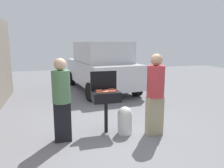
{
  "coord_description": "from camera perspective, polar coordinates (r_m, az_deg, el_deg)",
  "views": [
    {
      "loc": [
        -1.23,
        -4.41,
        1.99
      ],
      "look_at": [
        0.16,
        0.58,
        1.0
      ],
      "focal_mm": 34.8,
      "sensor_mm": 36.0,
      "label": 1
    }
  ],
  "objects": [
    {
      "name": "hot_dog_6",
      "position": [
        4.66,
        0.22,
        -2.02
      ],
      "size": [
        0.13,
        0.03,
        0.03
      ],
      "primitive_type": "cylinder",
      "rotation": [
        0.0,
        1.57,
        -0.04
      ],
      "color": "#C6593D",
      "rests_on": "bbq_grill"
    },
    {
      "name": "person_left",
      "position": [
        4.42,
        -13.13,
        -3.44
      ],
      "size": [
        0.36,
        0.36,
        1.7
      ],
      "rotation": [
        0.0,
        0.0,
        0.09
      ],
      "color": "black",
      "rests_on": "ground"
    },
    {
      "name": "hot_dog_8",
      "position": [
        4.72,
        0.08,
        -1.86
      ],
      "size": [
        0.13,
        0.04,
        0.03
      ],
      "primitive_type": "cylinder",
      "rotation": [
        0.0,
        1.57,
        -0.11
      ],
      "color": "#B74C33",
      "rests_on": "bbq_grill"
    },
    {
      "name": "propane_tank",
      "position": [
        4.85,
        3.39,
        -9.33
      ],
      "size": [
        0.32,
        0.32,
        0.62
      ],
      "color": "silver",
      "rests_on": "ground"
    },
    {
      "name": "grill_lid_open",
      "position": [
        4.91,
        -2.24,
        0.98
      ],
      "size": [
        0.6,
        0.05,
        0.42
      ],
      "primitive_type": "cube",
      "color": "black",
      "rests_on": "bbq_grill"
    },
    {
      "name": "hot_dog_7",
      "position": [
        4.77,
        -3.57,
        -1.73
      ],
      "size": [
        0.13,
        0.03,
        0.03
      ],
      "primitive_type": "cylinder",
      "rotation": [
        0.0,
        1.57,
        -0.06
      ],
      "color": "#B74C33",
      "rests_on": "bbq_grill"
    },
    {
      "name": "hot_dog_11",
      "position": [
        4.8,
        0.56,
        -1.63
      ],
      "size": [
        0.13,
        0.04,
        0.03
      ],
      "primitive_type": "cylinder",
      "rotation": [
        0.0,
        1.57,
        -0.09
      ],
      "color": "#AD4228",
      "rests_on": "bbq_grill"
    },
    {
      "name": "bbq_grill",
      "position": [
        4.77,
        -1.6,
        -3.65
      ],
      "size": [
        0.6,
        0.44,
        0.94
      ],
      "color": "black",
      "rests_on": "ground"
    },
    {
      "name": "hot_dog_0",
      "position": [
        4.72,
        -3.29,
        -1.87
      ],
      "size": [
        0.13,
        0.04,
        0.03
      ],
      "primitive_type": "cylinder",
      "rotation": [
        0.0,
        1.57,
        0.08
      ],
      "color": "#B74C33",
      "rests_on": "bbq_grill"
    },
    {
      "name": "hot_dog_9",
      "position": [
        4.59,
        -3.43,
        -2.23
      ],
      "size": [
        0.13,
        0.03,
        0.03
      ],
      "primitive_type": "cylinder",
      "rotation": [
        0.0,
        1.57,
        -0.03
      ],
      "color": "#B74C33",
      "rests_on": "bbq_grill"
    },
    {
      "name": "hot_dog_2",
      "position": [
        4.74,
        -0.89,
        -1.79
      ],
      "size": [
        0.13,
        0.03,
        0.03
      ],
      "primitive_type": "cylinder",
      "rotation": [
        0.0,
        1.57,
        0.02
      ],
      "color": "#B74C33",
      "rests_on": "bbq_grill"
    },
    {
      "name": "person_right",
      "position": [
        4.71,
        11.31,
        -2.03
      ],
      "size": [
        0.37,
        0.37,
        1.76
      ],
      "rotation": [
        0.0,
        0.0,
        3.35
      ],
      "color": "gray",
      "rests_on": "ground"
    },
    {
      "name": "hot_dog_12",
      "position": [
        4.91,
        -0.15,
        -1.35
      ],
      "size": [
        0.13,
        0.03,
        0.03
      ],
      "primitive_type": "cylinder",
      "rotation": [
        0.0,
        1.57,
        -0.07
      ],
      "color": "#B74C33",
      "rests_on": "bbq_grill"
    },
    {
      "name": "hot_dog_5",
      "position": [
        4.59,
        -1.75,
        -2.2
      ],
      "size": [
        0.13,
        0.04,
        0.03
      ],
      "primitive_type": "cylinder",
      "rotation": [
        0.0,
        1.57,
        0.1
      ],
      "color": "#AD4228",
      "rests_on": "bbq_grill"
    },
    {
      "name": "hot_dog_13",
      "position": [
        4.66,
        -1.86,
        -2.01
      ],
      "size": [
        0.13,
        0.04,
        0.03
      ],
      "primitive_type": "cylinder",
      "rotation": [
        0.0,
        1.57,
        0.1
      ],
      "color": "#B74C33",
      "rests_on": "bbq_grill"
    },
    {
      "name": "hot_dog_4",
      "position": [
        4.77,
        -1.62,
        -1.71
      ],
      "size": [
        0.13,
        0.03,
        0.03
      ],
      "primitive_type": "cylinder",
      "rotation": [
        0.0,
        1.57,
        0.05
      ],
      "color": "#C6593D",
      "rests_on": "bbq_grill"
    },
    {
      "name": "ground_plane",
      "position": [
        4.99,
        0.04,
        -12.67
      ],
      "size": [
        24.0,
        24.0,
        0.0
      ],
      "primitive_type": "plane",
      "color": "slate"
    },
    {
      "name": "hot_dog_3",
      "position": [
        4.82,
        -3.41,
        -1.61
      ],
      "size": [
        0.13,
        0.04,
        0.03
      ],
      "primitive_type": "cylinder",
      "rotation": [
        0.0,
        1.57,
        -0.11
      ],
      "color": "#AD4228",
      "rests_on": "bbq_grill"
    },
    {
      "name": "hot_dog_1",
      "position": [
        4.81,
        -1.29,
        -1.6
      ],
      "size": [
        0.13,
        0.03,
        0.03
      ],
      "primitive_type": "cylinder",
      "rotation": [
        0.0,
        1.57,
        0.02
      ],
      "color": "#AD4228",
      "rests_on": "bbq_grill"
    },
    {
      "name": "hot_dog_10",
      "position": [
        4.64,
        -1.51,
        -2.08
      ],
      "size": [
        0.13,
        0.03,
        0.03
      ],
      "primitive_type": "cylinder",
      "rotation": [
        0.0,
        1.57,
        -0.01
      ],
      "color": "#C6593D",
      "rests_on": "bbq_grill"
    },
    {
      "name": "parked_minivan",
      "position": [
        9.1,
        -2.97,
        4.71
      ],
      "size": [
        2.46,
        4.6,
        2.02
      ],
      "rotation": [
        0.0,
        0.0,
        3.26
      ],
      "color": "#B7B7BC",
      "rests_on": "ground"
    }
  ]
}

